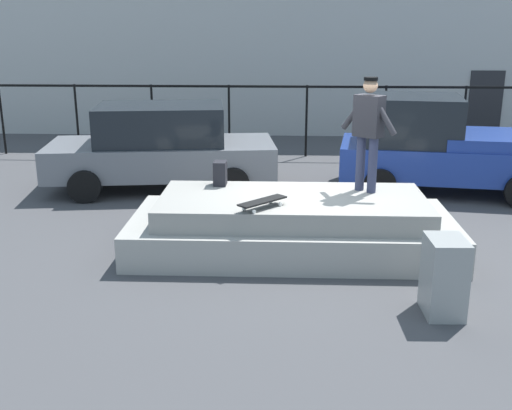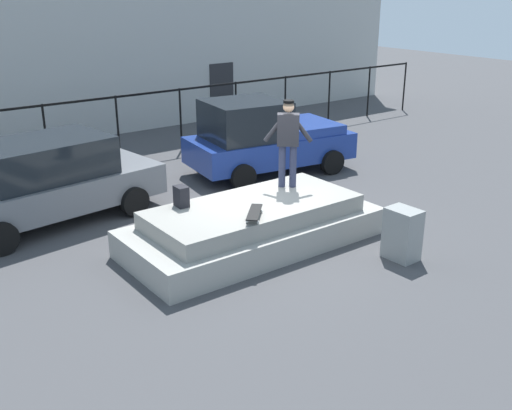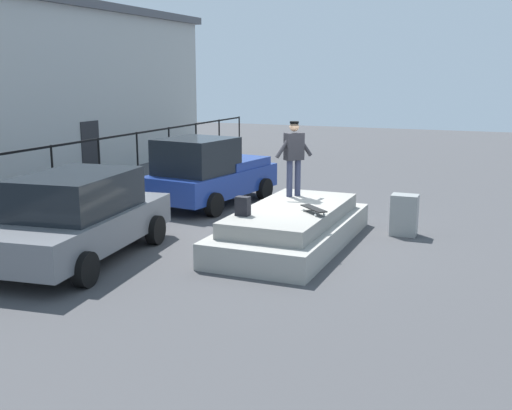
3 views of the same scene
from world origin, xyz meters
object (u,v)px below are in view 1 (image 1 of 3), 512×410
object	(u,v)px
skateboarder	(368,126)
backpack	(220,173)
car_blue_pickup_mid	(438,146)
skateboard	(263,201)
car_grey_sedan_near	(162,146)
utility_box	(444,277)

from	to	relation	value
skateboarder	backpack	xyz separation A→B (m)	(-2.30, 0.28, -0.83)
skateboarder	car_blue_pickup_mid	bearing A→B (deg)	59.46
skateboard	car_blue_pickup_mid	bearing A→B (deg)	50.48
backpack	car_grey_sedan_near	xyz separation A→B (m)	(-1.52, 2.93, -0.15)
backpack	car_grey_sedan_near	world-z (taller)	car_grey_sedan_near
utility_box	car_blue_pickup_mid	bearing A→B (deg)	76.08
car_grey_sedan_near	utility_box	size ratio (longest dim) A/B	5.10
skateboarder	car_grey_sedan_near	distance (m)	5.09
skateboarder	skateboard	bearing A→B (deg)	-147.69
skateboarder	car_blue_pickup_mid	xyz separation A→B (m)	(1.89, 3.21, -0.92)
skateboard	car_grey_sedan_near	world-z (taller)	car_grey_sedan_near
skateboarder	car_grey_sedan_near	bearing A→B (deg)	139.94
car_blue_pickup_mid	skateboard	bearing A→B (deg)	-129.52
car_blue_pickup_mid	utility_box	size ratio (longest dim) A/B	4.68
skateboarder	backpack	size ratio (longest dim) A/B	4.50
car_grey_sedan_near	skateboard	bearing A→B (deg)	-61.92
backpack	car_grey_sedan_near	distance (m)	3.31
car_grey_sedan_near	utility_box	bearing A→B (deg)	-51.96
skateboarder	utility_box	size ratio (longest dim) A/B	1.84
utility_box	car_grey_sedan_near	bearing A→B (deg)	126.49
car_grey_sedan_near	utility_box	xyz separation A→B (m)	(4.46, -5.70, -0.41)
car_grey_sedan_near	skateboarder	bearing A→B (deg)	-40.06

